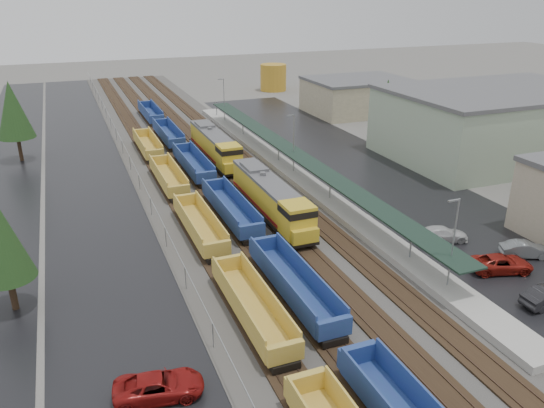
# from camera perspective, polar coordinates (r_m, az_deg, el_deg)

# --- Properties ---
(ballast_strip) EXTENTS (20.00, 160.00, 0.08)m
(ballast_strip) POSITION_cam_1_polar(r_m,az_deg,el_deg) (73.89, -7.64, 4.48)
(ballast_strip) COLOR #302D2B
(ballast_strip) RESTS_ON ground
(trackbed) EXTENTS (14.60, 160.00, 0.22)m
(trackbed) POSITION_cam_1_polar(r_m,az_deg,el_deg) (73.85, -7.64, 4.57)
(trackbed) COLOR black
(trackbed) RESTS_ON ground
(west_parking_lot) EXTENTS (10.00, 160.00, 0.02)m
(west_parking_lot) POSITION_cam_1_polar(r_m,az_deg,el_deg) (72.03, -19.27, 2.91)
(west_parking_lot) COLOR black
(west_parking_lot) RESTS_ON ground
(west_road) EXTENTS (9.00, 160.00, 0.02)m
(west_road) POSITION_cam_1_polar(r_m,az_deg,el_deg) (72.50, -27.12, 1.79)
(west_road) COLOR black
(west_road) RESTS_ON ground
(east_commuter_lot) EXTENTS (16.00, 100.00, 0.02)m
(east_commuter_lot) POSITION_cam_1_polar(r_m,az_deg,el_deg) (71.99, 9.26, 3.88)
(east_commuter_lot) COLOR black
(east_commuter_lot) RESTS_ON ground
(station_platform) EXTENTS (3.00, 80.00, 8.00)m
(station_platform) POSITION_cam_1_polar(r_m,az_deg,el_deg) (67.57, 2.31, 3.59)
(station_platform) COLOR #9E9B93
(station_platform) RESTS_ON ground
(chainlink_fence) EXTENTS (0.08, 160.04, 2.02)m
(chainlink_fence) POSITION_cam_1_polar(r_m,az_deg,el_deg) (70.40, -14.90, 4.37)
(chainlink_fence) COLOR gray
(chainlink_fence) RESTS_ON ground
(industrial_buildings) EXTENTS (32.52, 75.30, 9.50)m
(industrial_buildings) POSITION_cam_1_polar(r_m,az_deg,el_deg) (78.93, 22.94, 7.24)
(industrial_buildings) COLOR gray
(industrial_buildings) RESTS_ON ground
(distant_hills) EXTENTS (301.00, 140.00, 25.20)m
(distant_hills) POSITION_cam_1_polar(r_m,az_deg,el_deg) (228.69, -6.18, 16.48)
(distant_hills) COLOR #52604B
(distant_hills) RESTS_ON ground
(tree_west_near) EXTENTS (3.96, 3.96, 9.00)m
(tree_west_near) POSITION_cam_1_polar(r_m,az_deg,el_deg) (42.20, -27.12, -3.35)
(tree_west_near) COLOR #332316
(tree_west_near) RESTS_ON ground
(tree_west_far) EXTENTS (4.84, 4.84, 11.00)m
(tree_west_far) POSITION_cam_1_polar(r_m,az_deg,el_deg) (80.19, -26.12, 9.07)
(tree_west_far) COLOR #332316
(tree_west_far) RESTS_ON ground
(tree_east) EXTENTS (4.40, 4.40, 10.00)m
(tree_east) POSITION_cam_1_polar(r_m,az_deg,el_deg) (81.60, 12.22, 10.54)
(tree_east) COLOR #332316
(tree_east) RESTS_ON ground
(locomotive_lead) EXTENTS (2.78, 18.30, 4.14)m
(locomotive_lead) POSITION_cam_1_polar(r_m,az_deg,el_deg) (54.44, -0.05, 0.59)
(locomotive_lead) COLOR black
(locomotive_lead) RESTS_ON ground
(locomotive_trail) EXTENTS (2.78, 18.30, 4.14)m
(locomotive_trail) POSITION_cam_1_polar(r_m,az_deg,el_deg) (73.36, -6.13, 6.21)
(locomotive_trail) COLOR black
(locomotive_trail) RESTS_ON ground
(well_string_yellow) EXTENTS (2.50, 88.15, 2.22)m
(well_string_yellow) POSITION_cam_1_polar(r_m,az_deg,el_deg) (44.88, -5.40, -6.03)
(well_string_yellow) COLOR gold
(well_string_yellow) RESTS_ON ground
(well_string_blue) EXTENTS (2.56, 111.01, 2.27)m
(well_string_blue) POSITION_cam_1_polar(r_m,az_deg,el_deg) (54.84, -4.48, -0.54)
(well_string_blue) COLOR navy
(well_string_blue) RESTS_ON ground
(storage_tank) EXTENTS (6.02, 6.02, 6.02)m
(storage_tank) POSITION_cam_1_polar(r_m,az_deg,el_deg) (126.83, 0.14, 13.46)
(storage_tank) COLOR #B58524
(storage_tank) RESTS_ON ground
(parked_car_west_c) EXTENTS (3.20, 5.56, 1.46)m
(parked_car_west_c) POSITION_cam_1_polar(r_m,az_deg,el_deg) (33.35, -12.07, -18.63)
(parked_car_west_c) COLOR maroon
(parked_car_west_c) RESTS_ON ground
(parked_car_east_b) EXTENTS (3.84, 5.68, 1.45)m
(parked_car_east_b) POSITION_cam_1_polar(r_m,az_deg,el_deg) (48.97, 23.43, -5.90)
(parked_car_east_b) COLOR maroon
(parked_car_east_b) RESTS_ON ground
(parked_car_east_c) EXTENTS (3.33, 5.19, 1.40)m
(parked_car_east_c) POSITION_cam_1_polar(r_m,az_deg,el_deg) (52.71, 17.84, -3.11)
(parked_car_east_c) COLOR silver
(parked_car_east_c) RESTS_ON ground
(parked_car_east_e) EXTENTS (3.18, 4.57, 1.43)m
(parked_car_east_e) POSITION_cam_1_polar(r_m,az_deg,el_deg) (52.36, 25.59, -4.46)
(parked_car_east_e) COLOR #5D6062
(parked_car_east_e) RESTS_ON ground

